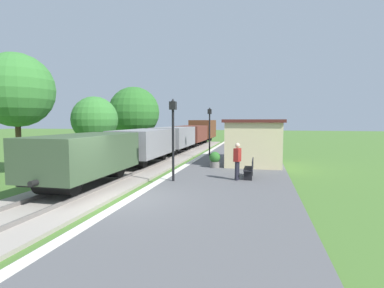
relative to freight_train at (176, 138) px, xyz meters
name	(u,v)px	position (x,y,z in m)	size (l,w,h in m)	color
ground_plane	(119,205)	(2.40, -15.57, -1.46)	(160.00, 160.00, 0.00)	#47702D
platform_slab	(209,208)	(5.60, -15.57, -1.34)	(6.00, 60.00, 0.25)	#565659
platform_edge_stripe	(130,199)	(2.80, -15.57, -1.21)	(0.36, 60.00, 0.01)	silver
track_ballast	(60,199)	(0.00, -15.57, -1.40)	(3.80, 60.00, 0.12)	#9E9389
rail_near	(77,197)	(0.72, -15.57, -1.27)	(0.07, 60.00, 0.14)	slate
rail_far	(43,195)	(-0.72, -15.57, -1.27)	(0.07, 60.00, 0.14)	slate
freight_train	(176,138)	(0.00, 0.00, 0.00)	(2.50, 32.60, 2.72)	#384C33
station_hut	(254,141)	(6.80, -5.41, 0.19)	(3.50, 5.80, 2.78)	beige
bench_near_hut	(250,168)	(6.74, -10.77, -0.74)	(0.42, 1.50, 0.91)	black
bench_down_platform	(255,148)	(6.74, -0.05, -0.74)	(0.42, 1.50, 0.91)	black
person_waiting	(237,160)	(6.19, -11.40, -0.28)	(0.35, 0.44, 1.71)	black
potted_planter	(215,159)	(4.64, -7.99, -0.74)	(0.64, 0.64, 0.92)	slate
lamp_post_near	(173,124)	(3.39, -12.23, 1.34)	(0.28, 0.28, 3.70)	black
lamp_post_far	(210,123)	(3.39, -2.51, 1.34)	(0.28, 0.28, 3.70)	black
tree_trackside_mid	(16,90)	(-5.32, -11.68, 3.08)	(3.87, 3.87, 6.49)	#4C3823
tree_trackside_far	(95,120)	(-4.13, -6.13, 1.56)	(3.20, 3.20, 4.63)	#4C3823
tree_field_left	(134,112)	(-4.39, 1.15, 2.25)	(4.70, 4.70, 6.07)	#4C3823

